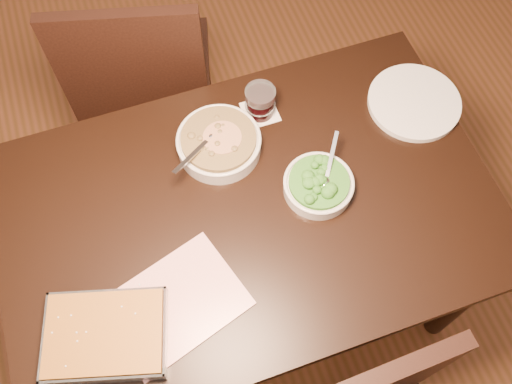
% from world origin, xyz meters
% --- Properties ---
extents(ground, '(4.00, 4.00, 0.00)m').
position_xyz_m(ground, '(0.00, 0.00, 0.00)').
color(ground, '#4A2D15').
rests_on(ground, ground).
extents(table, '(1.40, 0.90, 0.75)m').
position_xyz_m(table, '(0.00, 0.00, 0.65)').
color(table, black).
rests_on(table, ground).
extents(magazine_a, '(0.40, 0.34, 0.01)m').
position_xyz_m(magazine_a, '(-0.27, -0.20, 0.75)').
color(magazine_a, '#C73846').
rests_on(magazine_a, table).
extents(coaster, '(0.10, 0.10, 0.00)m').
position_xyz_m(coaster, '(0.14, 0.30, 0.75)').
color(coaster, white).
rests_on(coaster, table).
extents(stew_bowl, '(0.25, 0.25, 0.09)m').
position_xyz_m(stew_bowl, '(-0.02, 0.21, 0.78)').
color(stew_bowl, silver).
rests_on(stew_bowl, table).
extents(broccoli_bowl, '(0.20, 0.21, 0.08)m').
position_xyz_m(broccoli_bowl, '(0.21, -0.01, 0.78)').
color(broccoli_bowl, silver).
rests_on(broccoli_bowl, table).
extents(baking_dish, '(0.35, 0.30, 0.05)m').
position_xyz_m(baking_dish, '(-0.45, -0.22, 0.78)').
color(baking_dish, silver).
rests_on(baking_dish, table).
extents(wine_tumbler, '(0.09, 0.09, 0.10)m').
position_xyz_m(wine_tumbler, '(0.14, 0.30, 0.81)').
color(wine_tumbler, black).
rests_on(wine_tumbler, coaster).
extents(dinner_plate, '(0.29, 0.29, 0.02)m').
position_xyz_m(dinner_plate, '(0.60, 0.17, 0.76)').
color(dinner_plate, silver).
rests_on(dinner_plate, table).
extents(chair_far, '(0.58, 0.58, 1.00)m').
position_xyz_m(chair_far, '(-0.16, 0.71, 0.56)').
color(chair_far, black).
rests_on(chair_far, ground).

